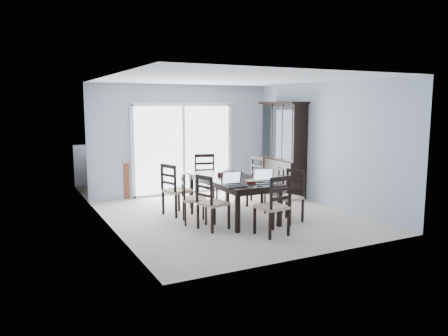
# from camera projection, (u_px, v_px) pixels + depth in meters

# --- Properties ---
(floor) EXTENTS (5.00, 5.00, 0.00)m
(floor) POSITION_uv_depth(u_px,v_px,m) (232.00, 216.00, 8.40)
(floor) COLOR #BCB1A1
(floor) RESTS_ON ground
(ceiling) EXTENTS (5.00, 5.00, 0.00)m
(ceiling) POSITION_uv_depth(u_px,v_px,m) (232.00, 79.00, 8.03)
(ceiling) COLOR white
(ceiling) RESTS_ON back_wall
(back_wall) EXTENTS (4.50, 0.02, 2.60)m
(back_wall) POSITION_uv_depth(u_px,v_px,m) (183.00, 140.00, 10.42)
(back_wall) COLOR #A0AFBF
(back_wall) RESTS_ON floor
(wall_left) EXTENTS (0.02, 5.00, 2.60)m
(wall_left) POSITION_uv_depth(u_px,v_px,m) (112.00, 155.00, 7.21)
(wall_left) COLOR #A0AFBF
(wall_left) RESTS_ON floor
(wall_right) EXTENTS (0.02, 5.00, 2.60)m
(wall_right) POSITION_uv_depth(u_px,v_px,m) (326.00, 144.00, 9.22)
(wall_right) COLOR #A0AFBF
(wall_right) RESTS_ON floor
(balcony) EXTENTS (4.50, 2.00, 0.10)m
(balcony) POSITION_uv_depth(u_px,v_px,m) (170.00, 188.00, 11.50)
(balcony) COLOR gray
(balcony) RESTS_ON ground
(railing) EXTENTS (4.50, 0.06, 1.10)m
(railing) POSITION_uv_depth(u_px,v_px,m) (157.00, 161.00, 12.30)
(railing) COLOR #99999E
(railing) RESTS_ON balcony
(dining_table) EXTENTS (1.00, 2.20, 0.75)m
(dining_table) POSITION_uv_depth(u_px,v_px,m) (232.00, 182.00, 8.31)
(dining_table) COLOR black
(dining_table) RESTS_ON floor
(china_hutch) EXTENTS (0.50, 1.38, 2.20)m
(china_hutch) POSITION_uv_depth(u_px,v_px,m) (283.00, 150.00, 10.26)
(china_hutch) COLOR black
(china_hutch) RESTS_ON floor
(sliding_door) EXTENTS (2.52, 0.05, 2.18)m
(sliding_door) POSITION_uv_depth(u_px,v_px,m) (183.00, 149.00, 10.43)
(sliding_door) COLOR silver
(sliding_door) RESTS_ON floor
(chair_left_near) EXTENTS (0.53, 0.52, 1.11)m
(chair_left_near) POSITION_uv_depth(u_px,v_px,m) (209.00, 196.00, 7.40)
(chair_left_near) COLOR black
(chair_left_near) RESTS_ON floor
(chair_left_mid) EXTENTS (0.52, 0.51, 1.08)m
(chair_left_mid) POSITION_uv_depth(u_px,v_px,m) (189.00, 192.00, 7.85)
(chair_left_mid) COLOR black
(chair_left_mid) RESTS_ON floor
(chair_left_far) EXTENTS (0.57, 0.56, 1.17)m
(chair_left_far) POSITION_uv_depth(u_px,v_px,m) (173.00, 184.00, 8.39)
(chair_left_far) COLOR black
(chair_left_far) RESTS_ON floor
(chair_right_near) EXTENTS (0.53, 0.52, 1.10)m
(chair_right_near) POSITION_uv_depth(u_px,v_px,m) (292.00, 190.00, 7.99)
(chair_right_near) COLOR black
(chair_right_near) RESTS_ON floor
(chair_right_mid) EXTENTS (0.50, 0.49, 1.01)m
(chair_right_mid) POSITION_uv_depth(u_px,v_px,m) (276.00, 185.00, 8.74)
(chair_right_mid) COLOR black
(chair_right_mid) RESTS_ON floor
(chair_right_far) EXTENTS (0.50, 0.49, 1.19)m
(chair_right_far) POSITION_uv_depth(u_px,v_px,m) (253.00, 175.00, 9.45)
(chair_right_far) COLOR black
(chair_right_far) RESTS_ON floor
(chair_end_near) EXTENTS (0.49, 0.50, 1.16)m
(chair_end_near) POSITION_uv_depth(u_px,v_px,m) (276.00, 200.00, 7.04)
(chair_end_near) COLOR black
(chair_end_near) RESTS_ON floor
(chair_end_far) EXTENTS (0.56, 0.57, 1.21)m
(chair_end_far) POSITION_uv_depth(u_px,v_px,m) (205.00, 173.00, 9.68)
(chair_end_far) COLOR black
(chair_end_far) RESTS_ON floor
(laptop_dark) EXTENTS (0.39, 0.28, 0.25)m
(laptop_dark) POSITION_uv_depth(u_px,v_px,m) (235.00, 183.00, 7.38)
(laptop_dark) COLOR black
(laptop_dark) RESTS_ON dining_table
(laptop_silver) EXTENTS (0.43, 0.36, 0.25)m
(laptop_silver) POSITION_uv_depth(u_px,v_px,m) (265.00, 180.00, 7.72)
(laptop_silver) COLOR #B0AFB2
(laptop_silver) RESTS_ON dining_table
(book_stack) EXTENTS (0.33, 0.28, 0.05)m
(book_stack) POSITION_uv_depth(u_px,v_px,m) (254.00, 181.00, 7.79)
(book_stack) COLOR maroon
(book_stack) RESTS_ON dining_table
(cell_phone) EXTENTS (0.11, 0.07, 0.01)m
(cell_phone) POSITION_uv_depth(u_px,v_px,m) (260.00, 186.00, 7.42)
(cell_phone) COLOR black
(cell_phone) RESTS_ON dining_table
(game_box) EXTENTS (0.33, 0.24, 0.08)m
(game_box) POSITION_uv_depth(u_px,v_px,m) (226.00, 174.00, 8.54)
(game_box) COLOR #460E10
(game_box) RESTS_ON dining_table
(hot_tub) EXTENTS (2.00, 1.87, 0.88)m
(hot_tub) POSITION_uv_depth(u_px,v_px,m) (140.00, 173.00, 10.95)
(hot_tub) COLOR maroon
(hot_tub) RESTS_ON balcony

